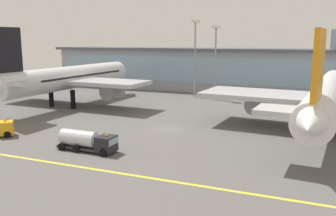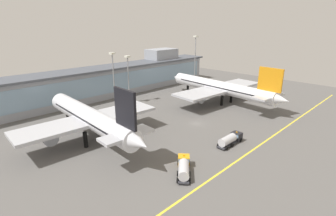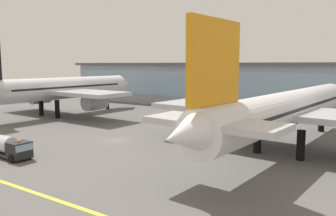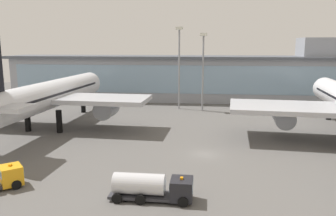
% 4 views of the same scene
% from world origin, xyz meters
% --- Properties ---
extents(ground_plane, '(180.00, 180.00, 0.00)m').
position_xyz_m(ground_plane, '(0.00, 0.00, 0.00)').
color(ground_plane, '#5B5956').
extents(taxiway_centreline_stripe, '(144.00, 0.50, 0.01)m').
position_xyz_m(taxiway_centreline_stripe, '(0.00, -22.00, 0.01)').
color(taxiway_centreline_stripe, yellow).
rests_on(taxiway_centreline_stripe, ground).
extents(terminal_building, '(118.45, 14.00, 18.32)m').
position_xyz_m(terminal_building, '(1.70, 50.67, 7.06)').
color(terminal_building, '#9399A3').
rests_on(terminal_building, ground).
extents(airliner_near_left, '(39.52, 50.51, 18.04)m').
position_xyz_m(airliner_near_left, '(-30.61, 13.14, 6.59)').
color(airliner_near_left, black).
rests_on(airliner_near_left, ground).
extents(airliner_near_right, '(43.94, 57.09, 16.95)m').
position_xyz_m(airliner_near_right, '(25.81, 8.48, 6.18)').
color(airliner_near_right, black).
rests_on(airliner_near_right, ground).
extents(fuel_tanker_truck, '(9.06, 2.96, 2.90)m').
position_xyz_m(fuel_tanker_truck, '(-5.40, -15.98, 1.51)').
color(fuel_tanker_truck, black).
rests_on(fuel_tanker_truck, ground).
extents(apron_light_mast_west, '(1.80, 1.80, 19.21)m').
position_xyz_m(apron_light_mast_west, '(-0.82, 35.17, 12.98)').
color(apron_light_mast_west, gray).
rests_on(apron_light_mast_west, ground).
extents(apron_light_mast_east, '(1.80, 1.80, 20.79)m').
position_xyz_m(apron_light_mast_east, '(-6.89, 36.56, 13.87)').
color(apron_light_mast_east, gray).
rests_on(apron_light_mast_east, ground).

